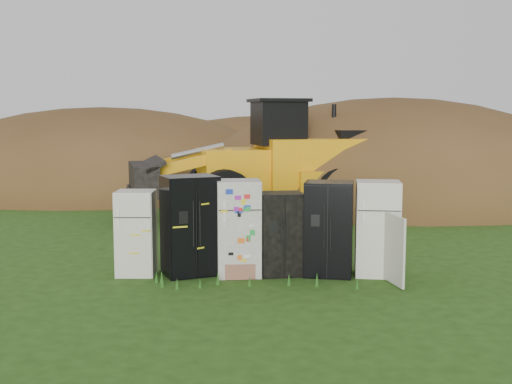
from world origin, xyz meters
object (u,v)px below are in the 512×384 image
fridge_black_side (190,225)px  wheel_loader (250,158)px  fridge_leftmost (136,233)px  fridge_open_door (377,228)px  fridge_black_right (329,229)px  fridge_dark_mid (281,234)px  fridge_sticker (239,228)px

fridge_black_side → wheel_loader: (1.08, 7.25, 0.84)m
fridge_leftmost → fridge_black_side: (1.07, 0.03, 0.15)m
fridge_open_door → fridge_black_side: bearing=-173.8°
fridge_leftmost → fridge_black_right: (3.82, -0.00, 0.09)m
fridge_dark_mid → wheel_loader: (-0.73, 7.26, 1.00)m
fridge_black_side → fridge_open_door: 3.72m
fridge_sticker → fridge_dark_mid: fridge_sticker is taller
fridge_dark_mid → fridge_open_door: size_ratio=0.88×
fridge_dark_mid → fridge_black_right: 0.95m
fridge_open_door → fridge_black_right: bearing=-172.6°
fridge_leftmost → fridge_black_side: bearing=1.5°
fridge_sticker → wheel_loader: bearing=83.1°
fridge_sticker → fridge_open_door: bearing=-4.9°
fridge_black_side → fridge_open_door: fridge_black_side is taller
fridge_black_right → wheel_loader: 7.53m
fridge_sticker → fridge_open_door: (2.75, 0.05, -0.01)m
fridge_leftmost → fridge_sticker: size_ratio=0.89×
fridge_leftmost → fridge_open_door: (4.79, 0.01, 0.10)m
fridge_dark_mid → fridge_open_door: bearing=-9.2°
fridge_leftmost → fridge_dark_mid: fridge_leftmost is taller
fridge_dark_mid → fridge_open_door: fridge_open_door is taller
fridge_black_side → fridge_black_right: (2.75, -0.04, -0.06)m
fridge_leftmost → fridge_open_door: 4.79m
fridge_sticker → fridge_open_door: fridge_sticker is taller
fridge_leftmost → fridge_black_side: size_ratio=0.85×
fridge_black_side → fridge_dark_mid: bearing=-22.9°
fridge_black_side → fridge_dark_mid: 1.82m
fridge_dark_mid → fridge_black_right: bearing=-10.6°
fridge_leftmost → fridge_open_door: size_ratio=0.90×
fridge_dark_mid → fridge_black_side: bearing=171.0°
fridge_leftmost → wheel_loader: wheel_loader is taller
fridge_black_side → fridge_black_right: size_ratio=1.06×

